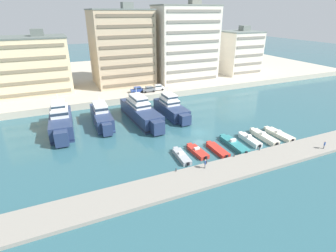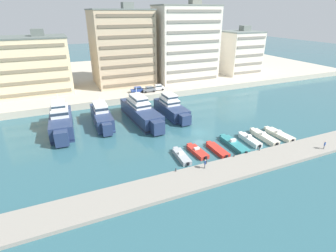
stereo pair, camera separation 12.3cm
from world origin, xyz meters
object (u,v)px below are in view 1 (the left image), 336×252
at_px(motorboat_white_center, 250,140).
at_px(pedestrian_near_edge, 205,163).
at_px(pedestrian_mid_deck, 325,144).
at_px(yacht_navy_center_left, 171,108).
at_px(car_blue_far_left, 137,89).
at_px(motorboat_cream_mid_right, 279,134).
at_px(car_grey_left, 149,89).
at_px(motorboat_red_left, 197,151).
at_px(motorboat_cream_center_right, 264,137).
at_px(yacht_navy_mid_left, 141,112).
at_px(yacht_navy_far_left, 61,121).
at_px(motorboat_grey_far_left, 182,156).
at_px(motorboat_red_mid_left, 217,150).
at_px(motorboat_teal_center_left, 234,144).
at_px(car_white_mid_left, 158,87).
at_px(yacht_navy_left, 102,116).

relative_size(motorboat_white_center, pedestrian_near_edge, 4.13).
relative_size(motorboat_white_center, pedestrian_mid_deck, 4.30).
xyz_separation_m(yacht_navy_center_left, car_blue_far_left, (-3.69, 17.96, 0.90)).
xyz_separation_m(motorboat_cream_mid_right, car_grey_left, (-16.83, 38.59, 2.48)).
bearing_deg(car_grey_left, car_blue_far_left, 165.60).
distance_m(motorboat_red_left, motorboat_cream_mid_right, 20.68).
distance_m(yacht_navy_center_left, pedestrian_near_edge, 27.63).
bearing_deg(motorboat_red_left, motorboat_white_center, -1.35).
relative_size(motorboat_red_left, motorboat_white_center, 0.92).
bearing_deg(pedestrian_mid_deck, pedestrian_near_edge, 172.12).
xyz_separation_m(motorboat_cream_center_right, motorboat_cream_mid_right, (4.17, -0.22, -0.10)).
xyz_separation_m(yacht_navy_mid_left, motorboat_cream_center_right, (21.12, -21.19, -1.75)).
distance_m(yacht_navy_far_left, motorboat_cream_center_right, 45.98).
bearing_deg(yacht_navy_center_left, car_grey_left, 90.32).
relative_size(motorboat_white_center, motorboat_cream_mid_right, 0.88).
height_order(pedestrian_near_edge, pedestrian_mid_deck, pedestrian_near_edge).
bearing_deg(motorboat_grey_far_left, motorboat_cream_center_right, 0.28).
bearing_deg(motorboat_red_mid_left, motorboat_cream_mid_right, 1.27).
xyz_separation_m(motorboat_cream_mid_right, pedestrian_mid_deck, (2.68, -8.94, 1.15)).
relative_size(motorboat_teal_center_left, motorboat_cream_mid_right, 1.09).
distance_m(yacht_navy_far_left, pedestrian_mid_deck, 56.59).
bearing_deg(yacht_navy_mid_left, car_white_mid_left, 56.53).
bearing_deg(yacht_navy_far_left, yacht_navy_left, 3.34).
xyz_separation_m(motorboat_red_left, pedestrian_mid_deck, (23.36, -9.55, 1.17)).
bearing_deg(car_grey_left, motorboat_cream_mid_right, -66.44).
bearing_deg(pedestrian_near_edge, motorboat_cream_center_right, 17.04).
relative_size(motorboat_cream_center_right, motorboat_cream_mid_right, 1.05).
bearing_deg(yacht_navy_center_left, car_white_mid_left, 79.55).
relative_size(yacht_navy_left, car_blue_far_left, 4.00).
relative_size(motorboat_teal_center_left, car_blue_far_left, 2.10).
distance_m(yacht_navy_left, motorboat_cream_mid_right, 41.92).
xyz_separation_m(yacht_navy_left, yacht_navy_center_left, (18.15, -1.64, 0.03)).
bearing_deg(motorboat_white_center, pedestrian_mid_deck, -40.84).
height_order(yacht_navy_mid_left, motorboat_red_left, yacht_navy_mid_left).
height_order(motorboat_grey_far_left, motorboat_white_center, motorboat_white_center).
height_order(yacht_navy_left, car_grey_left, yacht_navy_left).
bearing_deg(motorboat_white_center, pedestrian_near_edge, -158.52).
height_order(yacht_navy_center_left, car_white_mid_left, yacht_navy_center_left).
xyz_separation_m(motorboat_teal_center_left, pedestrian_near_edge, (-10.34, -5.56, 1.15)).
relative_size(yacht_navy_center_left, car_grey_left, 3.98).
height_order(yacht_navy_center_left, motorboat_red_left, yacht_navy_center_left).
xyz_separation_m(yacht_navy_far_left, pedestrian_near_edge, (21.62, -28.09, -0.83)).
distance_m(motorboat_grey_far_left, car_blue_far_left, 39.67).
height_order(motorboat_cream_center_right, pedestrian_near_edge, pedestrian_near_edge).
distance_m(motorboat_red_mid_left, motorboat_white_center, 8.62).
distance_m(car_blue_far_left, car_white_mid_left, 6.97).
height_order(motorboat_cream_center_right, pedestrian_mid_deck, pedestrian_mid_deck).
xyz_separation_m(yacht_navy_left, car_blue_far_left, (14.46, 16.32, 0.94)).
xyz_separation_m(car_grey_left, pedestrian_mid_deck, (19.51, -47.54, -1.33)).
xyz_separation_m(yacht_navy_center_left, car_white_mid_left, (3.27, 17.75, 0.90)).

